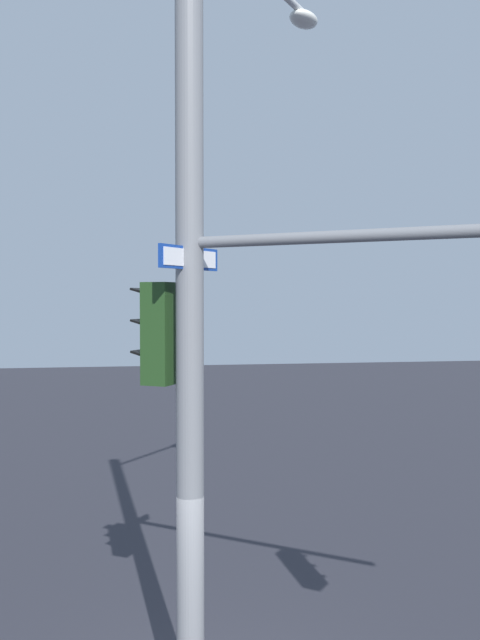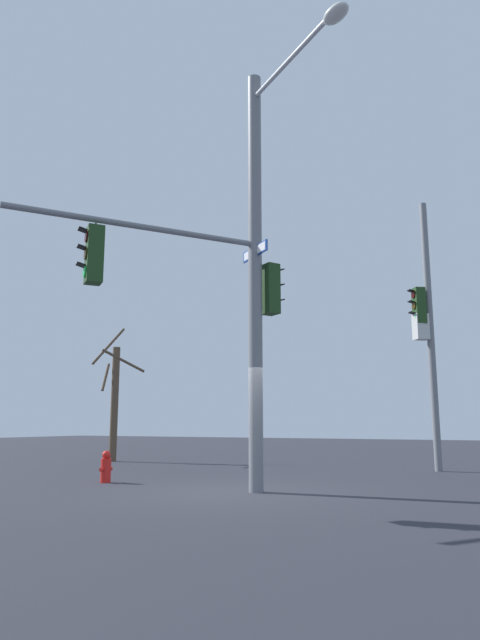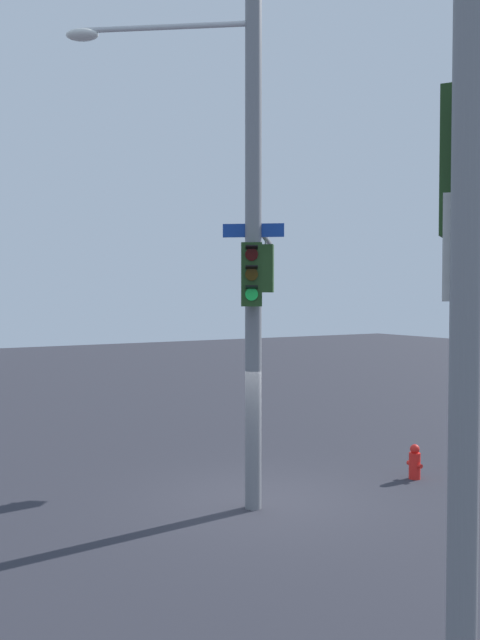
% 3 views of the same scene
% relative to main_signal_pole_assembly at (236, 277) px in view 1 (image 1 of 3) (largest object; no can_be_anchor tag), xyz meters
% --- Properties ---
extents(main_signal_pole_assembly, '(4.75, 5.96, 9.15)m').
position_rel_main_signal_pole_assembly_xyz_m(main_signal_pole_assembly, '(0.00, 0.00, 0.00)').
color(main_signal_pole_assembly, slate).
rests_on(main_signal_pole_assembly, ground).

